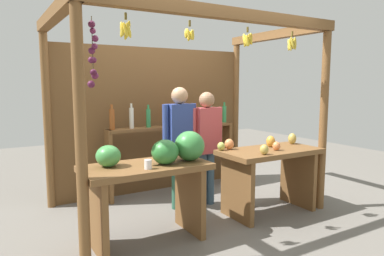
{
  "coord_description": "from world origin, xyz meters",
  "views": [
    {
      "loc": [
        -2.18,
        -3.89,
        1.61
      ],
      "look_at": [
        0.0,
        -0.18,
        1.07
      ],
      "focal_mm": 32.92,
      "sensor_mm": 36.0,
      "label": 1
    }
  ],
  "objects": [
    {
      "name": "vendor_woman",
      "position": [
        0.3,
        -0.04,
        0.9
      ],
      "size": [
        0.48,
        0.2,
        1.51
      ],
      "rotation": [
        0.0,
        0.0,
        -0.01
      ],
      "color": "#3D5B73",
      "rests_on": "ground"
    },
    {
      "name": "fruit_counter_right",
      "position": [
        0.83,
        -0.68,
        0.59
      ],
      "size": [
        1.27,
        0.64,
        0.95
      ],
      "color": "brown",
      "rests_on": "ground"
    },
    {
      "name": "market_stall",
      "position": [
        -0.01,
        0.42,
        1.38
      ],
      "size": [
        3.14,
        1.93,
        2.38
      ],
      "color": "brown",
      "rests_on": "ground"
    },
    {
      "name": "fruit_counter_left",
      "position": [
        -0.75,
        -0.7,
        0.71
      ],
      "size": [
        1.33,
        0.64,
        1.12
      ],
      "color": "brown",
      "rests_on": "ground"
    },
    {
      "name": "bottle_shelf_unit",
      "position": [
        0.18,
        0.68,
        0.81
      ],
      "size": [
        2.01,
        0.22,
        1.35
      ],
      "color": "brown",
      "rests_on": "ground"
    },
    {
      "name": "ground_plane",
      "position": [
        0.0,
        0.0,
        0.0
      ],
      "size": [
        12.0,
        12.0,
        0.0
      ],
      "primitive_type": "plane",
      "color": "slate",
      "rests_on": "ground"
    },
    {
      "name": "vendor_man",
      "position": [
        -0.06,
        0.02,
        0.94
      ],
      "size": [
        0.48,
        0.21,
        1.57
      ],
      "rotation": [
        0.0,
        0.0,
        -0.04
      ],
      "color": "#2C5D45",
      "rests_on": "ground"
    }
  ]
}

